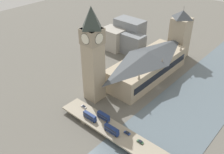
{
  "coord_description": "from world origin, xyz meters",
  "views": [
    {
      "loc": [
        -86.03,
        157.94,
        122.3
      ],
      "look_at": [
        23.4,
        33.74,
        17.23
      ],
      "focal_mm": 40.0,
      "sensor_mm": 36.0,
      "label": 1
    }
  ],
  "objects_px": {
    "parliament_hall": "(148,65)",
    "car_southbound_lead": "(140,142)",
    "double_decker_bus_mid": "(103,116)",
    "double_decker_bus_rear": "(112,130)",
    "victoria_tower": "(180,34)",
    "road_bridge": "(145,151)",
    "car_northbound_tail": "(84,107)",
    "double_decker_bus_lead": "(90,116)",
    "clock_tower": "(93,53)",
    "car_northbound_mid": "(127,133)"
  },
  "relations": [
    {
      "from": "parliament_hall",
      "to": "road_bridge",
      "type": "relative_size",
      "value": 0.62
    },
    {
      "from": "double_decker_bus_rear",
      "to": "car_southbound_lead",
      "type": "distance_m",
      "value": 19.75
    },
    {
      "from": "parliament_hall",
      "to": "car_northbound_mid",
      "type": "relative_size",
      "value": 19.34
    },
    {
      "from": "double_decker_bus_mid",
      "to": "double_decker_bus_rear",
      "type": "distance_m",
      "value": 14.46
    },
    {
      "from": "car_northbound_tail",
      "to": "road_bridge",
      "type": "bearing_deg",
      "value": 176.96
    },
    {
      "from": "clock_tower",
      "to": "double_decker_bus_lead",
      "type": "distance_m",
      "value": 45.49
    },
    {
      "from": "victoria_tower",
      "to": "double_decker_bus_lead",
      "type": "relative_size",
      "value": 4.77
    },
    {
      "from": "clock_tower",
      "to": "car_northbound_tail",
      "type": "distance_m",
      "value": 40.06
    },
    {
      "from": "clock_tower",
      "to": "double_decker_bus_rear",
      "type": "bearing_deg",
      "value": 148.29
    },
    {
      "from": "road_bridge",
      "to": "car_northbound_mid",
      "type": "height_order",
      "value": "car_northbound_mid"
    },
    {
      "from": "car_southbound_lead",
      "to": "double_decker_bus_lead",
      "type": "bearing_deg",
      "value": 8.16
    },
    {
      "from": "double_decker_bus_lead",
      "to": "car_northbound_mid",
      "type": "xyz_separation_m",
      "value": [
        -28.14,
        -6.11,
        -1.89
      ]
    },
    {
      "from": "parliament_hall",
      "to": "car_southbound_lead",
      "type": "bearing_deg",
      "value": 121.78
    },
    {
      "from": "victoria_tower",
      "to": "road_bridge",
      "type": "distance_m",
      "value": 141.66
    },
    {
      "from": "double_decker_bus_lead",
      "to": "double_decker_bus_mid",
      "type": "relative_size",
      "value": 1.1
    },
    {
      "from": "victoria_tower",
      "to": "double_decker_bus_rear",
      "type": "bearing_deg",
      "value": 101.06
    },
    {
      "from": "double_decker_bus_mid",
      "to": "double_decker_bus_rear",
      "type": "xyz_separation_m",
      "value": [
        -13.05,
        6.24,
        0.17
      ]
    },
    {
      "from": "road_bridge",
      "to": "double_decker_bus_mid",
      "type": "bearing_deg",
      "value": -5.29
    },
    {
      "from": "clock_tower",
      "to": "double_decker_bus_lead",
      "type": "bearing_deg",
      "value": 128.73
    },
    {
      "from": "victoria_tower",
      "to": "double_decker_bus_mid",
      "type": "bearing_deg",
      "value": 95.86
    },
    {
      "from": "double_decker_bus_rear",
      "to": "road_bridge",
      "type": "bearing_deg",
      "value": -173.51
    },
    {
      "from": "double_decker_bus_rear",
      "to": "car_southbound_lead",
      "type": "relative_size",
      "value": 2.61
    },
    {
      "from": "parliament_hall",
      "to": "victoria_tower",
      "type": "bearing_deg",
      "value": -89.94
    },
    {
      "from": "car_northbound_mid",
      "to": "car_northbound_tail",
      "type": "height_order",
      "value": "car_northbound_mid"
    },
    {
      "from": "road_bridge",
      "to": "car_northbound_tail",
      "type": "relative_size",
      "value": 30.95
    },
    {
      "from": "double_decker_bus_rear",
      "to": "double_decker_bus_mid",
      "type": "bearing_deg",
      "value": -25.56
    },
    {
      "from": "parliament_hall",
      "to": "double_decker_bus_mid",
      "type": "xyz_separation_m",
      "value": [
        -13.0,
        71.73,
        -5.44
      ]
    },
    {
      "from": "road_bridge",
      "to": "car_northbound_tail",
      "type": "bearing_deg",
      "value": -3.04
    },
    {
      "from": "double_decker_bus_lead",
      "to": "car_southbound_lead",
      "type": "xyz_separation_m",
      "value": [
        -38.87,
        -5.58,
        -1.93
      ]
    },
    {
      "from": "road_bridge",
      "to": "double_decker_bus_mid",
      "type": "distance_m",
      "value": 37.78
    },
    {
      "from": "parliament_hall",
      "to": "car_southbound_lead",
      "type": "distance_m",
      "value": 85.56
    },
    {
      "from": "parliament_hall",
      "to": "car_northbound_mid",
      "type": "xyz_separation_m",
      "value": [
        -34.17,
        71.92,
        -7.36
      ]
    },
    {
      "from": "victoria_tower",
      "to": "car_southbound_lead",
      "type": "bearing_deg",
      "value": 109.35
    },
    {
      "from": "road_bridge",
      "to": "car_northbound_mid",
      "type": "distance_m",
      "value": 16.69
    },
    {
      "from": "double_decker_bus_rear",
      "to": "car_northbound_tail",
      "type": "relative_size",
      "value": 2.51
    },
    {
      "from": "car_northbound_mid",
      "to": "clock_tower",
      "type": "bearing_deg",
      "value": -21.14
    },
    {
      "from": "car_northbound_tail",
      "to": "double_decker_bus_mid",
      "type": "bearing_deg",
      "value": -178.72
    },
    {
      "from": "parliament_hall",
      "to": "car_southbound_lead",
      "type": "relative_size",
      "value": 20.07
    },
    {
      "from": "clock_tower",
      "to": "double_decker_bus_mid",
      "type": "height_order",
      "value": "clock_tower"
    },
    {
      "from": "clock_tower",
      "to": "car_northbound_tail",
      "type": "height_order",
      "value": "clock_tower"
    },
    {
      "from": "double_decker_bus_lead",
      "to": "double_decker_bus_mid",
      "type": "height_order",
      "value": "double_decker_bus_mid"
    },
    {
      "from": "car_southbound_lead",
      "to": "victoria_tower",
      "type": "bearing_deg",
      "value": -70.65
    },
    {
      "from": "double_decker_bus_mid",
      "to": "car_northbound_tail",
      "type": "xyz_separation_m",
      "value": [
        19.59,
        0.44,
        -1.95
      ]
    },
    {
      "from": "car_northbound_mid",
      "to": "road_bridge",
      "type": "bearing_deg",
      "value": 168.63
    },
    {
      "from": "double_decker_bus_lead",
      "to": "car_northbound_tail",
      "type": "height_order",
      "value": "double_decker_bus_lead"
    },
    {
      "from": "parliament_hall",
      "to": "double_decker_bus_lead",
      "type": "xyz_separation_m",
      "value": [
        -6.03,
        78.04,
        -5.46
      ]
    },
    {
      "from": "clock_tower",
      "to": "car_southbound_lead",
      "type": "relative_size",
      "value": 17.35
    },
    {
      "from": "clock_tower",
      "to": "double_decker_bus_rear",
      "type": "relative_size",
      "value": 6.65
    },
    {
      "from": "victoria_tower",
      "to": "car_northbound_mid",
      "type": "height_order",
      "value": "victoria_tower"
    },
    {
      "from": "double_decker_bus_lead",
      "to": "car_southbound_lead",
      "type": "distance_m",
      "value": 39.32
    }
  ]
}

